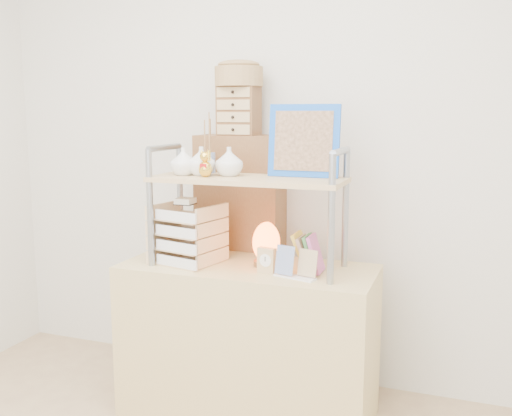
{
  "coord_description": "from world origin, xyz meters",
  "views": [
    {
      "loc": [
        0.93,
        -1.24,
        1.46
      ],
      "look_at": [
        0.04,
        1.2,
        1.03
      ],
      "focal_mm": 40.0,
      "sensor_mm": 36.0,
      "label": 1
    }
  ],
  "objects_px": {
    "desk": "(248,341)",
    "cabinet": "(241,259)",
    "salt_lamp": "(266,244)",
    "letter_tray": "(186,237)"
  },
  "relations": [
    {
      "from": "desk",
      "to": "cabinet",
      "type": "distance_m",
      "value": 0.51
    },
    {
      "from": "salt_lamp",
      "to": "cabinet",
      "type": "bearing_deg",
      "value": 127.76
    },
    {
      "from": "desk",
      "to": "salt_lamp",
      "type": "relative_size",
      "value": 5.69
    },
    {
      "from": "cabinet",
      "to": "salt_lamp",
      "type": "distance_m",
      "value": 0.47
    },
    {
      "from": "cabinet",
      "to": "desk",
      "type": "bearing_deg",
      "value": -66.81
    },
    {
      "from": "cabinet",
      "to": "letter_tray",
      "type": "xyz_separation_m",
      "value": [
        -0.11,
        -0.42,
        0.2
      ]
    },
    {
      "from": "salt_lamp",
      "to": "desk",
      "type": "bearing_deg",
      "value": -158.77
    },
    {
      "from": "cabinet",
      "to": "letter_tray",
      "type": "relative_size",
      "value": 4.25
    },
    {
      "from": "letter_tray",
      "to": "salt_lamp",
      "type": "xyz_separation_m",
      "value": [
        0.38,
        0.08,
        -0.02
      ]
    },
    {
      "from": "cabinet",
      "to": "salt_lamp",
      "type": "xyz_separation_m",
      "value": [
        0.26,
        -0.34,
        0.18
      ]
    }
  ]
}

